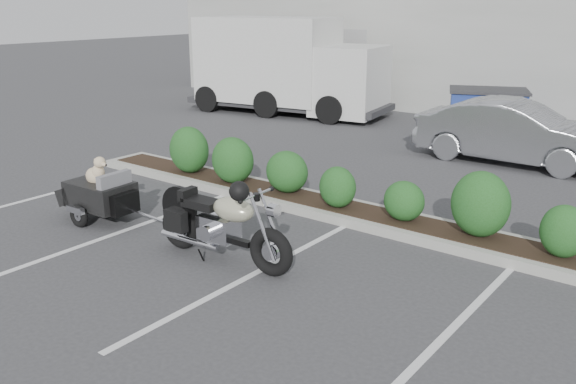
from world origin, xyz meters
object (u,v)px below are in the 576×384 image
Objects in this scene: pet_trailer at (100,193)px; delivery_truck at (287,68)px; sedan at (514,132)px; dumpster at (487,114)px; motorcycle at (221,225)px.

pet_trailer is 10.71m from delivery_truck.
dumpster is at bearing 32.07° from sedan.
motorcycle is at bearing -65.74° from delivery_truck.
delivery_truck is (-6.52, 10.01, 0.91)m from motorcycle.
motorcycle is 2.79m from pet_trailer.
delivery_truck reaches higher than dumpster.
motorcycle is at bearing 168.86° from sedan.
dumpster is (-1.43, 2.20, -0.04)m from sedan.
sedan is 8.25m from delivery_truck.
motorcycle is 0.99× the size of dumpster.
dumpster reaches higher than pet_trailer.
pet_trailer is at bearing -128.74° from dumpster.
delivery_truck reaches higher than sedan.
sedan is at bearing 77.22° from motorcycle.
sedan is 0.62× the size of delivery_truck.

